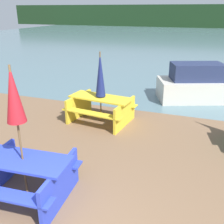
# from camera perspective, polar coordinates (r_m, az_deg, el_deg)

# --- Properties ---
(water) EXTENTS (60.00, 50.00, 0.00)m
(water) POSITION_cam_1_polar(r_m,az_deg,el_deg) (33.31, 17.36, 15.05)
(water) COLOR slate
(water) RESTS_ON ground_plane
(far_treeline) EXTENTS (80.00, 1.60, 4.00)m
(far_treeline) POSITION_cam_1_polar(r_m,az_deg,el_deg) (53.15, 19.02, 19.12)
(far_treeline) COLOR #193319
(far_treeline) RESTS_ON water
(picnic_table_blue) EXTENTS (1.75, 1.50, 0.79)m
(picnic_table_blue) POSITION_cam_1_polar(r_m,az_deg,el_deg) (5.03, -18.43, -12.75)
(picnic_table_blue) COLOR blue
(picnic_table_blue) RESTS_ON ground_plane
(picnic_table_yellow) EXTENTS (2.00, 1.59, 0.78)m
(picnic_table_yellow) POSITION_cam_1_polar(r_m,az_deg,el_deg) (7.90, -2.45, 1.21)
(picnic_table_yellow) COLOR yellow
(picnic_table_yellow) RESTS_ON ground_plane
(umbrella_navy) EXTENTS (0.29, 0.29, 2.11)m
(umbrella_navy) POSITION_cam_1_polar(r_m,az_deg,el_deg) (7.61, -2.56, 8.12)
(umbrella_navy) COLOR brown
(umbrella_navy) RESTS_ON ground_plane
(umbrella_crimson) EXTENTS (0.32, 0.32, 2.43)m
(umbrella_crimson) POSITION_cam_1_polar(r_m,az_deg,el_deg) (4.40, -20.64, 3.31)
(umbrella_crimson) COLOR brown
(umbrella_crimson) RESTS_ON ground_plane
(boat) EXTENTS (4.39, 2.80, 1.38)m
(boat) POSITION_cam_1_polar(r_m,az_deg,el_deg) (10.52, 20.78, 5.28)
(boat) COLOR beige
(boat) RESTS_ON water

